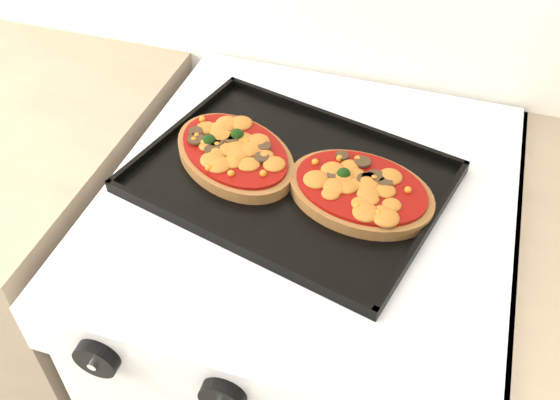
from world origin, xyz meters
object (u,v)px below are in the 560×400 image
(pizza_left, at_px, (235,153))
(pizza_right, at_px, (361,189))
(stove, at_px, (304,352))
(baking_tray, at_px, (290,177))

(pizza_left, height_order, pizza_right, same)
(stove, xyz_separation_m, pizza_left, (-0.12, 0.00, 0.48))
(stove, height_order, pizza_right, pizza_right)
(stove, height_order, baking_tray, baking_tray)
(baking_tray, bearing_deg, pizza_right, 8.64)
(pizza_left, relative_size, pizza_right, 1.02)
(stove, distance_m, pizza_left, 0.50)
(baking_tray, distance_m, pizza_right, 0.11)
(stove, distance_m, baking_tray, 0.47)
(baking_tray, relative_size, pizza_right, 2.02)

